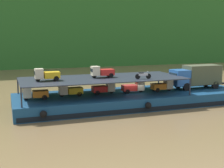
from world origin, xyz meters
TOP-DOWN VIEW (x-y plane):
  - ground_plane at (0.00, 0.00)m, footprint 400.00×400.00m
  - cargo_barge at (0.00, -0.02)m, footprint 28.44×9.30m
  - covered_lorry at (9.24, -0.17)m, footprint 7.88×2.38m
  - cargo_rack at (-3.80, 0.00)m, footprint 19.24×7.93m
  - mini_truck_lower_stern at (-11.71, -0.37)m, footprint 2.78×1.28m
  - mini_truck_lower_aft at (-7.68, 0.26)m, footprint 2.77×1.25m
  - mini_truck_lower_mid at (-3.56, 0.33)m, footprint 2.76×1.23m
  - mini_truck_lower_fore at (0.12, -0.14)m, footprint 2.78×1.27m
  - mini_truck_lower_bow at (4.02, -0.37)m, footprint 2.74×1.20m
  - mini_truck_upper_stern at (-10.37, -0.22)m, footprint 2.75×1.21m
  - mini_truck_upper_mid at (-3.77, 0.34)m, footprint 2.75×1.22m
  - motorcycle_upper_port at (0.34, -2.38)m, footprint 1.90×0.55m

SIDE VIEW (x-z plane):
  - ground_plane at x=0.00m, z-range 0.00..0.00m
  - cargo_barge at x=0.00m, z-range 0.00..1.50m
  - mini_truck_lower_stern at x=-11.71m, z-range 1.50..2.88m
  - mini_truck_lower_aft at x=-7.68m, z-range 1.50..2.88m
  - mini_truck_lower_mid at x=-3.56m, z-range 1.50..2.88m
  - mini_truck_lower_fore at x=0.12m, z-range 1.50..2.88m
  - mini_truck_lower_bow at x=4.02m, z-range 1.50..2.88m
  - covered_lorry at x=9.24m, z-range 1.64..4.74m
  - cargo_rack at x=-3.80m, z-range 2.44..4.44m
  - motorcycle_upper_port at x=0.34m, z-range 3.50..4.37m
  - mini_truck_upper_stern at x=-10.37m, z-range 3.50..4.88m
  - mini_truck_upper_mid at x=-3.77m, z-range 3.50..4.88m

